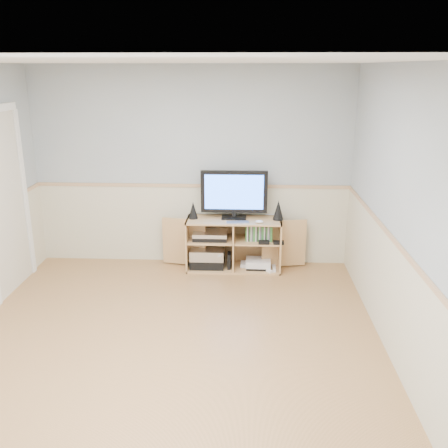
{
  "coord_description": "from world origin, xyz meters",
  "views": [
    {
      "loc": [
        0.71,
        -3.92,
        2.46
      ],
      "look_at": [
        0.46,
        1.2,
        0.84
      ],
      "focal_mm": 40.0,
      "sensor_mm": 36.0,
      "label": 1
    }
  ],
  "objects": [
    {
      "name": "game_consoles",
      "position": [
        0.84,
        1.99,
        0.07
      ],
      "size": [
        0.45,
        0.3,
        0.11
      ],
      "color": "white",
      "rests_on": "media_cabinet"
    },
    {
      "name": "mouse",
      "position": [
        0.86,
        1.86,
        0.67
      ],
      "size": [
        0.1,
        0.07,
        0.04
      ],
      "primitive_type": "ellipsoid",
      "rotation": [
        0.0,
        0.0,
        0.07
      ],
      "color": "white",
      "rests_on": "media_cabinet"
    },
    {
      "name": "monitor",
      "position": [
        0.54,
        2.05,
        0.98
      ],
      "size": [
        0.82,
        0.18,
        0.61
      ],
      "color": "black",
      "rests_on": "media_cabinet"
    },
    {
      "name": "speaker_right",
      "position": [
        1.09,
        2.02,
        0.77
      ],
      "size": [
        0.13,
        0.13,
        0.24
      ],
      "primitive_type": "cone",
      "color": "black",
      "rests_on": "media_cabinet"
    },
    {
      "name": "media_cabinet",
      "position": [
        0.54,
        2.05,
        0.33
      ],
      "size": [
        1.84,
        0.44,
        0.65
      ],
      "color": "tan",
      "rests_on": "floor"
    },
    {
      "name": "av_components",
      "position": [
        0.22,
        2.0,
        0.22
      ],
      "size": [
        0.51,
        0.32,
        0.47
      ],
      "color": "black",
      "rests_on": "media_cabinet"
    },
    {
      "name": "room",
      "position": [
        -0.06,
        0.12,
        1.22
      ],
      "size": [
        4.04,
        4.54,
        2.54
      ],
      "color": "tan",
      "rests_on": "ground"
    },
    {
      "name": "keyboard",
      "position": [
        0.59,
        1.86,
        0.66
      ],
      "size": [
        0.29,
        0.15,
        0.01
      ],
      "primitive_type": "cube",
      "rotation": [
        0.0,
        0.0,
        0.14
      ],
      "color": "silver",
      "rests_on": "media_cabinet"
    },
    {
      "name": "game_cases",
      "position": [
        0.86,
        1.98,
        0.48
      ],
      "size": [
        0.33,
        0.14,
        0.19
      ],
      "primitive_type": "cube",
      "color": "#3F8C3F",
      "rests_on": "media_cabinet"
    },
    {
      "name": "speaker_left",
      "position": [
        0.03,
        2.02,
        0.76
      ],
      "size": [
        0.12,
        0.12,
        0.21
      ],
      "primitive_type": "cone",
      "color": "black",
      "rests_on": "media_cabinet"
    },
    {
      "name": "wall_outlet",
      "position": [
        1.0,
        2.23,
        0.6
      ],
      "size": [
        0.12,
        0.03,
        0.12
      ],
      "primitive_type": "cube",
      "color": "white",
      "rests_on": "wall_back"
    }
  ]
}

